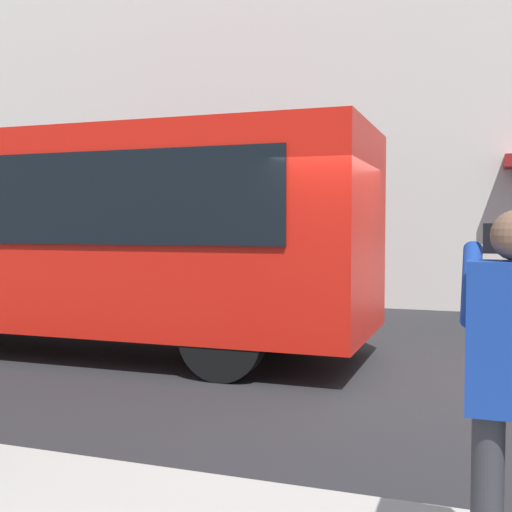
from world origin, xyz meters
name	(u,v)px	position (x,y,z in m)	size (l,w,h in m)	color
ground_plane	(395,382)	(0.00, 0.00, 0.00)	(60.00, 60.00, 0.00)	#232326
building_facade_far	(440,24)	(-0.02, -6.80, 5.99)	(28.00, 1.55, 12.00)	beige
red_bus	(58,232)	(4.89, -0.48, 1.68)	(9.05, 2.54, 3.08)	red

